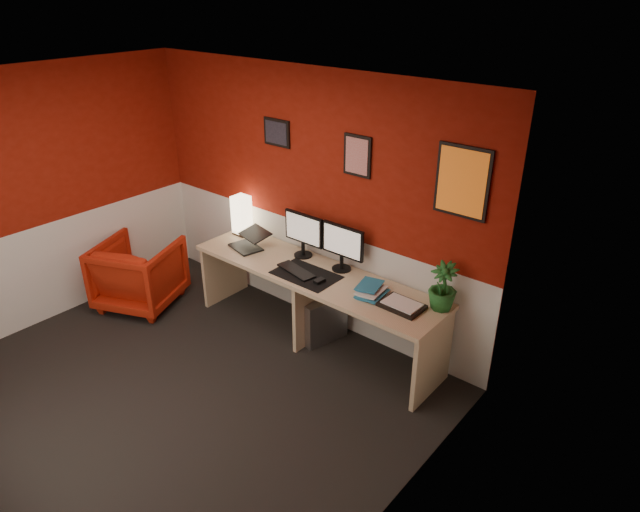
{
  "coord_description": "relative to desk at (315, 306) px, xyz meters",
  "views": [
    {
      "loc": [
        3.32,
        -2.08,
        3.16
      ],
      "look_at": [
        0.6,
        1.21,
        1.05
      ],
      "focal_mm": 31.52,
      "sensor_mm": 36.0,
      "label": 1
    }
  ],
  "objects": [
    {
      "name": "desk_mat",
      "position": [
        -0.03,
        -0.09,
        0.37
      ],
      "size": [
        0.6,
        0.38,
        0.01
      ],
      "primitive_type": "cube",
      "color": "black",
      "rests_on": "desk"
    },
    {
      "name": "armchair",
      "position": [
        -1.87,
        -0.67,
        -0.01
      ],
      "size": [
        1.02,
        1.03,
        0.72
      ],
      "primitive_type": "imported",
      "rotation": [
        0.0,
        0.0,
        3.55
      ],
      "color": "#B21E09",
      "rests_on": "ground"
    },
    {
      "name": "wall_back",
      "position": [
        -0.37,
        0.34,
        0.89
      ],
      "size": [
        4.0,
        0.01,
        2.5
      ],
      "primitive_type": "cube",
      "color": "maroon",
      "rests_on": "ground"
    },
    {
      "name": "art_left",
      "position": [
        -0.74,
        0.33,
        1.49
      ],
      "size": [
        0.32,
        0.02,
        0.26
      ],
      "primitive_type": "cube",
      "color": "black",
      "rests_on": "wall_back"
    },
    {
      "name": "zen_tray",
      "position": [
        0.95,
        -0.01,
        0.38
      ],
      "size": [
        0.36,
        0.26,
        0.03
      ],
      "primitive_type": "cube",
      "rotation": [
        0.0,
        0.0,
        -0.03
      ],
      "color": "black",
      "rests_on": "desk"
    },
    {
      "name": "shoji_lamp",
      "position": [
        -1.15,
        0.19,
        0.56
      ],
      "size": [
        0.16,
        0.16,
        0.4
      ],
      "primitive_type": "cube",
      "color": "#FFE5B2",
      "rests_on": "desk"
    },
    {
      "name": "monitor_left",
      "position": [
        -0.31,
        0.2,
        0.66
      ],
      "size": [
        0.45,
        0.06,
        0.58
      ],
      "primitive_type": "cube",
      "color": "black",
      "rests_on": "desk"
    },
    {
      "name": "monitor_right",
      "position": [
        0.15,
        0.21,
        0.66
      ],
      "size": [
        0.45,
        0.06,
        0.58
      ],
      "primitive_type": "cube",
      "color": "black",
      "rests_on": "desk"
    },
    {
      "name": "potted_plant",
      "position": [
        1.2,
        0.19,
        0.57
      ],
      "size": [
        0.25,
        0.25,
        0.41
      ],
      "primitive_type": "imported",
      "rotation": [
        0.0,
        0.0,
        -0.1
      ],
      "color": "#19591E",
      "rests_on": "desk"
    },
    {
      "name": "wainscot_right",
      "position": [
        1.63,
        -1.41,
        0.14
      ],
      "size": [
        0.01,
        3.5,
        1.0
      ],
      "primitive_type": "cube",
      "color": "silver",
      "rests_on": "ground"
    },
    {
      "name": "wainscot_left",
      "position": [
        -2.36,
        -1.41,
        0.14
      ],
      "size": [
        0.01,
        3.5,
        1.0
      ],
      "primitive_type": "cube",
      "color": "silver",
      "rests_on": "ground"
    },
    {
      "name": "art_right",
      "position": [
        1.2,
        0.33,
        1.42
      ],
      "size": [
        0.44,
        0.02,
        0.56
      ],
      "primitive_type": "cube",
      "color": "orange",
      "rests_on": "wall_back"
    },
    {
      "name": "wall_right",
      "position": [
        1.63,
        -1.41,
        0.89
      ],
      "size": [
        0.01,
        3.5,
        2.5
      ],
      "primitive_type": "cube",
      "color": "maroon",
      "rests_on": "ground"
    },
    {
      "name": "keyboard",
      "position": [
        -0.13,
        -0.1,
        0.38
      ],
      "size": [
        0.44,
        0.22,
        0.02
      ],
      "primitive_type": "cube",
      "rotation": [
        0.0,
        0.0,
        -0.2
      ],
      "color": "black",
      "rests_on": "desk_mat"
    },
    {
      "name": "ceiling",
      "position": [
        -0.37,
        -1.41,
        2.13
      ],
      "size": [
        4.0,
        3.5,
        0.01
      ],
      "primitive_type": "cube",
      "color": "white",
      "rests_on": "ground"
    },
    {
      "name": "book_top",
      "position": [
        0.5,
        0.01,
        0.43
      ],
      "size": [
        0.24,
        0.29,
        0.02
      ],
      "primitive_type": "imported",
      "rotation": [
        0.0,
        0.0,
        0.24
      ],
      "color": "teal",
      "rests_on": "book_middle"
    },
    {
      "name": "desk",
      "position": [
        0.0,
        0.0,
        0.0
      ],
      "size": [
        2.6,
        0.65,
        0.73
      ],
      "primitive_type": "cube",
      "color": "tan",
      "rests_on": "ground"
    },
    {
      "name": "book_middle",
      "position": [
        0.54,
        -0.01,
        0.4
      ],
      "size": [
        0.23,
        0.29,
        0.02
      ],
      "primitive_type": "imported",
      "rotation": [
        0.0,
        0.0,
        0.12
      ],
      "color": "silver",
      "rests_on": "book_bottom"
    },
    {
      "name": "ground",
      "position": [
        -0.37,
        -1.41,
        -0.36
      ],
      "size": [
        4.0,
        3.5,
        0.01
      ],
      "primitive_type": "cube",
      "color": "black",
      "rests_on": "ground"
    },
    {
      "name": "wall_left",
      "position": [
        -2.37,
        -1.41,
        0.89
      ],
      "size": [
        0.01,
        3.5,
        2.5
      ],
      "primitive_type": "cube",
      "color": "maroon",
      "rests_on": "ground"
    },
    {
      "name": "art_center",
      "position": [
        0.21,
        0.33,
        1.44
      ],
      "size": [
        0.28,
        0.02,
        0.36
      ],
      "primitive_type": "cube",
      "color": "red",
      "rests_on": "wall_back"
    },
    {
      "name": "wainscot_back",
      "position": [
        -0.37,
        0.34,
        0.14
      ],
      "size": [
        4.0,
        0.01,
        1.0
      ],
      "primitive_type": "cube",
      "color": "silver",
      "rests_on": "ground"
    },
    {
      "name": "mouse",
      "position": [
        0.16,
        -0.12,
        0.39
      ],
      "size": [
        0.07,
        0.11,
        0.03
      ],
      "primitive_type": "cube",
      "rotation": [
        0.0,
        0.0,
        -0.11
      ],
      "color": "black",
      "rests_on": "desk_mat"
    },
    {
      "name": "pc_tower",
      "position": [
        0.06,
        0.05,
        -0.14
      ],
      "size": [
        0.3,
        0.48,
        0.45
      ],
      "primitive_type": "cube",
      "rotation": [
        0.0,
        0.0,
        -0.23
      ],
      "color": "#99999E",
      "rests_on": "ground"
    },
    {
      "name": "book_bottom",
      "position": [
        0.55,
        -0.02,
        0.38
      ],
      "size": [
        0.24,
        0.3,
        0.03
      ],
      "primitive_type": "imported",
      "rotation": [
        0.0,
        0.0,
        0.11
      ],
      "color": "teal",
      "rests_on": "desk"
    },
    {
      "name": "laptop",
      "position": [
        -0.87,
        -0.04,
        0.47
      ],
      "size": [
        0.38,
        0.3,
        0.22
      ],
      "primitive_type": "cube",
      "rotation": [
        0.0,
        0.0,
        -0.24
      ],
      "color": "black",
      "rests_on": "desk"
    }
  ]
}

